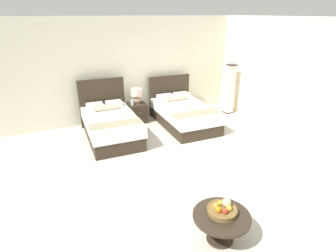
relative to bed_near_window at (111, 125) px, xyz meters
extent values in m
cube|color=beige|center=(1.01, -2.11, -0.35)|extent=(9.89, 10.24, 0.02)
cube|color=beige|center=(1.01, 1.22, 1.08)|extent=(9.89, 0.12, 2.83)
cube|color=beige|center=(4.16, -1.71, 1.08)|extent=(0.12, 5.84, 2.83)
cube|color=#30261B|center=(0.00, -0.08, -0.17)|extent=(1.20, 2.00, 0.33)
cube|color=white|center=(0.00, -0.08, 0.13)|extent=(1.24, 2.04, 0.26)
cube|color=#30261B|center=(0.03, 0.93, 0.31)|extent=(1.22, 0.10, 1.30)
cube|color=white|center=(-0.23, 0.65, 0.33)|extent=(0.42, 0.31, 0.14)
cube|color=white|center=(0.27, 0.63, 0.33)|extent=(0.42, 0.31, 0.14)
cylinder|color=#C7B293|center=(0.01, 0.40, 0.33)|extent=(0.63, 0.17, 0.15)
cube|color=gray|center=(-0.02, -0.62, 0.26)|extent=(1.21, 0.44, 0.01)
cube|color=#30261B|center=(2.03, -0.08, -0.18)|extent=(1.26, 2.11, 0.31)
cube|color=white|center=(2.03, -0.08, 0.10)|extent=(1.30, 2.15, 0.26)
cube|color=#30261B|center=(2.07, 0.98, 0.26)|extent=(1.27, 0.10, 1.19)
cube|color=white|center=(1.79, 0.70, 0.30)|extent=(0.44, 0.31, 0.14)
cube|color=white|center=(2.32, 0.68, 0.30)|extent=(0.44, 0.31, 0.14)
cylinder|color=#C7B293|center=(2.05, 0.45, 0.31)|extent=(0.66, 0.17, 0.15)
cube|color=gray|center=(2.01, -0.71, 0.24)|extent=(1.27, 0.46, 0.01)
cube|color=#30261B|center=(0.95, 0.74, -0.06)|extent=(0.50, 0.45, 0.54)
sphere|color=tan|center=(0.95, 0.50, 0.02)|extent=(0.02, 0.02, 0.02)
cylinder|color=tan|center=(0.95, 0.76, 0.22)|extent=(0.16, 0.16, 0.02)
ellipsoid|color=tan|center=(0.95, 0.76, 0.31)|extent=(0.21, 0.21, 0.17)
cylinder|color=#99844C|center=(0.95, 0.76, 0.42)|extent=(0.02, 0.02, 0.04)
cylinder|color=beige|center=(0.95, 0.76, 0.54)|extent=(0.31, 0.31, 0.19)
cylinder|color=#B1BFC8|center=(0.80, 0.70, 0.27)|extent=(0.09, 0.09, 0.14)
torus|color=#B1BFC8|center=(0.80, 0.70, 0.35)|extent=(0.09, 0.09, 0.01)
cylinder|color=#30261B|center=(0.52, -3.95, -0.32)|extent=(0.37, 0.37, 0.02)
cylinder|color=#30261B|center=(0.52, -3.95, -0.15)|extent=(0.11, 0.11, 0.38)
cylinder|color=#30261B|center=(0.52, -3.95, 0.06)|extent=(0.78, 0.78, 0.04)
cylinder|color=brown|center=(0.54, -3.91, 0.11)|extent=(0.39, 0.39, 0.07)
torus|color=brown|center=(0.54, -3.91, 0.15)|extent=(0.41, 0.41, 0.02)
sphere|color=gold|center=(0.47, -3.85, 0.18)|extent=(0.07, 0.07, 0.07)
sphere|color=orange|center=(0.45, -3.94, 0.18)|extent=(0.08, 0.08, 0.08)
sphere|color=red|center=(0.52, -4.00, 0.18)|extent=(0.08, 0.08, 0.08)
sphere|color=gold|center=(0.60, -3.97, 0.18)|extent=(0.08, 0.08, 0.08)
sphere|color=#C5B48C|center=(0.62, -3.89, 0.20)|extent=(0.13, 0.13, 0.13)
sphere|color=gold|center=(0.56, -3.83, 0.18)|extent=(0.07, 0.07, 0.07)
cube|color=#352723|center=(3.77, 0.30, -0.32)|extent=(0.26, 0.26, 0.03)
cube|color=#F5E3CF|center=(3.77, 0.30, 0.42)|extent=(0.22, 0.22, 1.44)
cube|color=#352723|center=(3.77, 0.30, 1.15)|extent=(0.26, 0.26, 0.02)
camera|label=1|loc=(-1.37, -6.30, 2.57)|focal=29.44mm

